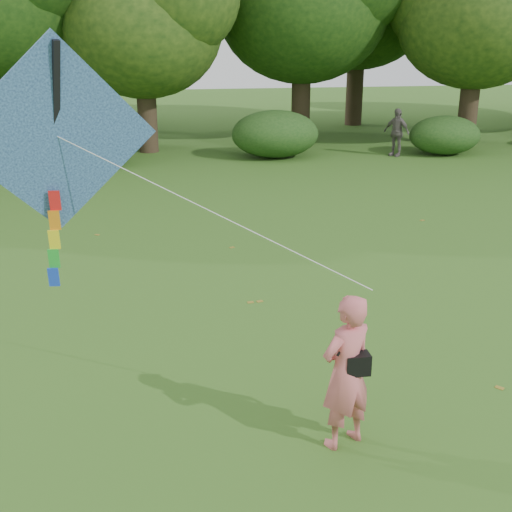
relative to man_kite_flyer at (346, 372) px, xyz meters
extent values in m
plane|color=#265114|center=(-0.20, 0.90, -1.00)|extent=(100.00, 100.00, 0.00)
imported|color=#D56469|center=(0.00, 0.00, 0.00)|extent=(0.86, 0.74, 1.99)
imported|color=#645B59|center=(7.70, 18.29, -0.04)|extent=(1.07, 1.16, 1.92)
cube|color=black|center=(0.12, -0.03, 0.12)|extent=(0.30, 0.20, 0.26)
cylinder|color=black|center=(0.00, -0.04, 0.51)|extent=(0.33, 0.14, 0.47)
cube|color=#2940B3|center=(-3.31, 1.72, 2.64)|extent=(2.45, 0.78, 2.51)
cube|color=black|center=(-3.31, 1.75, 2.64)|extent=(0.38, 0.63, 2.26)
cylinder|color=white|center=(-1.53, 0.83, 1.85)|extent=(3.57, 1.78, 1.59)
cube|color=red|center=(-3.41, 1.74, 1.82)|extent=(0.14, 0.06, 0.26)
cube|color=orange|center=(-3.44, 1.74, 1.56)|extent=(0.14, 0.06, 0.26)
cube|color=yellow|center=(-3.47, 1.74, 1.30)|extent=(0.14, 0.06, 0.26)
cube|color=green|center=(-3.50, 1.74, 1.04)|extent=(0.14, 0.06, 0.26)
cube|color=blue|center=(-3.53, 1.74, 0.78)|extent=(0.14, 0.06, 0.26)
cylinder|color=#3A2D1E|center=(-8.20, 21.90, 0.93)|extent=(0.88, 0.88, 3.85)
cylinder|color=#3A2D1E|center=(-2.20, 20.90, 0.58)|extent=(0.80, 0.80, 3.15)
ellipsoid|color=#1E3F11|center=(-2.20, 20.90, 3.91)|extent=(6.40, 6.40, 5.44)
cylinder|color=#3A2D1E|center=(4.80, 22.90, 0.84)|extent=(0.86, 0.86, 3.67)
ellipsoid|color=#1E3F11|center=(4.80, 22.90, 4.77)|extent=(7.60, 7.60, 6.46)
cylinder|color=#3A2D1E|center=(11.80, 20.40, 0.72)|extent=(0.83, 0.83, 3.43)
ellipsoid|color=#1E3F11|center=(11.80, 20.40, 4.30)|extent=(6.80, 6.80, 5.78)
cylinder|color=#3A2D1E|center=(-5.20, 28.40, 0.75)|extent=(0.84, 0.84, 3.50)
ellipsoid|color=#1E3F11|center=(-5.20, 28.40, 4.43)|extent=(7.00, 7.00, 5.95)
cylinder|color=#3A2D1E|center=(8.80, 27.40, 1.02)|extent=(0.90, 0.90, 4.02)
ellipsoid|color=#1E3F11|center=(8.80, 27.40, 5.17)|extent=(7.80, 7.80, 6.63)
ellipsoid|color=#264919|center=(-4.20, 18.00, -0.28)|extent=(2.66, 2.09, 1.42)
ellipsoid|color=#264919|center=(2.80, 18.80, -0.06)|extent=(3.50, 2.75, 1.88)
ellipsoid|color=#264919|center=(9.80, 18.30, -0.21)|extent=(2.94, 2.31, 1.58)
cube|color=olive|center=(-3.60, 9.30, -0.99)|extent=(0.14, 0.14, 0.01)
cube|color=olive|center=(-0.39, 7.76, -0.99)|extent=(0.14, 0.13, 0.01)
cube|color=olive|center=(-0.27, 4.51, -0.99)|extent=(0.14, 0.11, 0.01)
cube|color=olive|center=(2.61, 0.87, -0.99)|extent=(0.14, 0.14, 0.01)
cube|color=olive|center=(-0.45, 4.49, -0.99)|extent=(0.13, 0.09, 0.01)
cube|color=olive|center=(4.99, 9.19, -0.99)|extent=(0.14, 0.12, 0.01)
camera|label=1|loc=(-2.17, -6.51, 3.87)|focal=45.00mm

